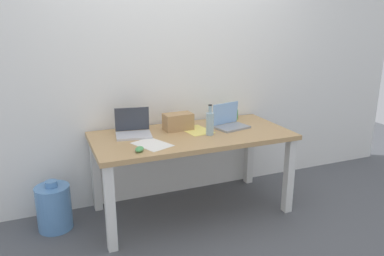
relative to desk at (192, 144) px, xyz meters
name	(u,v)px	position (x,y,z in m)	size (l,w,h in m)	color
ground_plane	(192,210)	(0.00, 0.00, -0.63)	(8.00, 8.00, 0.00)	#515459
back_wall	(173,60)	(0.00, 0.46, 0.67)	(5.20, 0.08, 2.60)	white
desk	(192,144)	(0.00, 0.00, 0.00)	(1.68, 0.80, 0.72)	tan
laptop_left	(133,130)	(-0.47, 0.15, 0.14)	(0.32, 0.28, 0.22)	silver
laptop_right	(230,122)	(0.39, 0.05, 0.14)	(0.33, 0.27, 0.21)	gray
beer_bottle	(210,123)	(0.13, -0.09, 0.20)	(0.07, 0.07, 0.26)	#99B7C1
computer_mouse	(139,149)	(-0.53, -0.26, 0.11)	(0.06, 0.10, 0.03)	#4C9E56
cardboard_box	(178,122)	(-0.07, 0.16, 0.17)	(0.25, 0.14, 0.15)	tan
coffee_mug	(234,114)	(0.56, 0.29, 0.14)	(0.08, 0.08, 0.10)	#4C9E56
paper_sheet_near_back	(196,130)	(0.07, 0.07, 0.09)	(0.21, 0.30, 0.00)	#F4E06B
paper_sheet_front_left	(152,144)	(-0.40, -0.15, 0.09)	(0.21, 0.30, 0.00)	white
water_cooler_jug	(54,207)	(-1.16, 0.14, -0.44)	(0.28, 0.28, 0.42)	#598CC6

